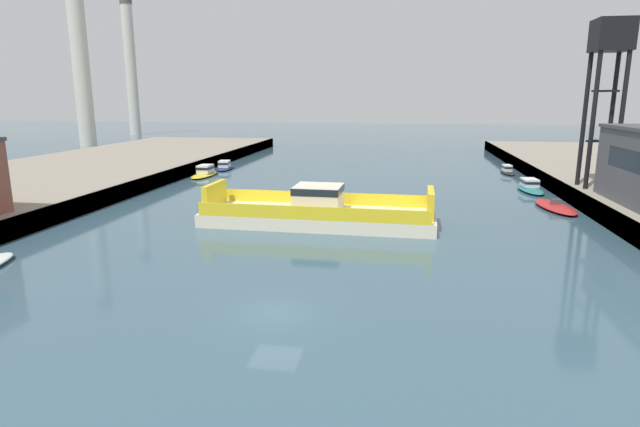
% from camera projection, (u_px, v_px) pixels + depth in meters
% --- Properties ---
extents(ground_plane, '(400.00, 400.00, 0.00)m').
position_uv_depth(ground_plane, '(275.00, 312.00, 26.12)').
color(ground_plane, '#385666').
extents(chain_ferry, '(19.94, 7.12, 3.37)m').
position_uv_depth(chain_ferry, '(318.00, 212.00, 44.29)').
color(chain_ferry, beige).
rests_on(chain_ferry, ground).
extents(moored_boat_near_left, '(2.46, 7.13, 1.54)m').
position_uv_depth(moored_boat_near_left, '(205.00, 172.00, 71.55)').
color(moored_boat_near_left, yellow).
rests_on(moored_boat_near_left, ground).
extents(moored_boat_near_right, '(2.73, 7.16, 1.42)m').
position_uv_depth(moored_boat_near_right, '(530.00, 187.00, 60.04)').
color(moored_boat_near_right, '#237075').
rests_on(moored_boat_near_right, ground).
extents(moored_boat_mid_right, '(1.94, 5.37, 1.26)m').
position_uv_depth(moored_boat_mid_right, '(507.00, 170.00, 73.85)').
color(moored_boat_mid_right, black).
rests_on(moored_boat_mid_right, ground).
extents(moored_boat_far_left, '(3.65, 8.08, 1.02)m').
position_uv_depth(moored_boat_far_left, '(555.00, 207.00, 50.32)').
color(moored_boat_far_left, red).
rests_on(moored_boat_far_left, ground).
extents(moored_boat_upstream_a, '(3.03, 6.78, 1.38)m').
position_uv_depth(moored_boat_upstream_a, '(225.00, 166.00, 78.29)').
color(moored_boat_upstream_a, navy).
rests_on(moored_boat_upstream_a, ground).
extents(crane_tower, '(3.33, 3.33, 16.33)m').
position_uv_depth(crane_tower, '(610.00, 56.00, 49.89)').
color(crane_tower, black).
rests_on(crane_tower, quay_right).
extents(smokestack_distant_a, '(3.81, 3.81, 37.62)m').
position_uv_depth(smokestack_distant_a, '(80.00, 54.00, 109.96)').
color(smokestack_distant_a, beige).
rests_on(smokestack_distant_a, ground).
extents(smokestack_distant_b, '(3.39, 3.39, 38.49)m').
position_uv_depth(smokestack_distant_b, '(130.00, 64.00, 148.54)').
color(smokestack_distant_b, beige).
rests_on(smokestack_distant_b, ground).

